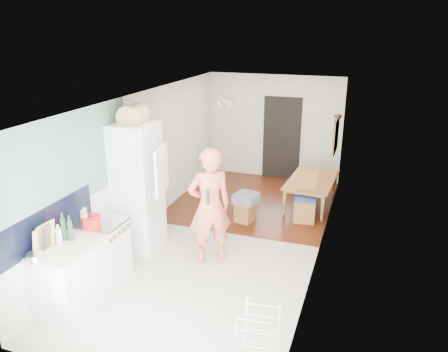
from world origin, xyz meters
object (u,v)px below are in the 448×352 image
Objects in this scene: person at (209,196)px; dining_chair at (305,198)px; stool at (245,212)px; dining_table at (312,194)px; drying_rack at (258,342)px.

person is 2.35× the size of dining_chair.
dining_chair is 1.18m from stool.
stool is (-1.10, -1.24, -0.04)m from dining_table.
dining_table is at bearing -149.59° from person.
dining_chair reaches higher than drying_rack.
person is 1.61× the size of dining_table.
dining_table is at bearing 82.00° from dining_chair.
dining_table is 1.66m from stool.
dining_table is 4.85m from drying_rack.
dining_chair is at bearing -157.09° from person.
drying_rack reaches higher than stool.
person reaches higher than dining_table.
person is at bearing -94.25° from stool.
stool is 0.54× the size of drying_rack.
dining_chair is 2.29× the size of stool.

